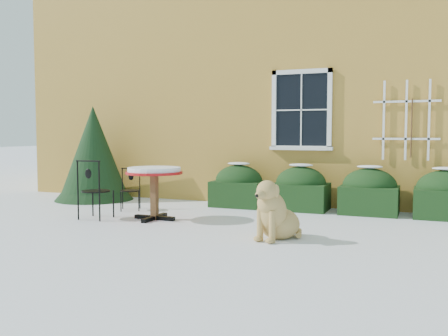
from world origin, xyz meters
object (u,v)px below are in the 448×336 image
at_px(evergreen_shrub, 94,162).
at_px(bistro_table, 154,176).
at_px(patio_chair_far, 131,189).
at_px(dog, 275,215).
at_px(patio_chair_near, 94,189).

relative_size(evergreen_shrub, bistro_table, 2.15).
bearing_deg(evergreen_shrub, patio_chair_far, -31.47).
bearing_deg(dog, patio_chair_near, -169.83).
height_order(bistro_table, patio_chair_far, bistro_table).
relative_size(evergreen_shrub, dog, 2.25).
distance_m(evergreen_shrub, patio_chair_far, 1.91).
bearing_deg(bistro_table, patio_chair_far, 141.25).
bearing_deg(patio_chair_far, evergreen_shrub, 120.46).
bearing_deg(evergreen_shrub, dog, -27.22).
distance_m(evergreen_shrub, patio_chair_near, 2.67).
bearing_deg(patio_chair_near, dog, 170.09).
xyz_separation_m(evergreen_shrub, patio_chair_far, (1.59, -0.97, -0.44)).
height_order(evergreen_shrub, patio_chair_near, evergreen_shrub).
relative_size(evergreen_shrub, patio_chair_far, 2.58).
distance_m(bistro_table, dog, 2.57).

